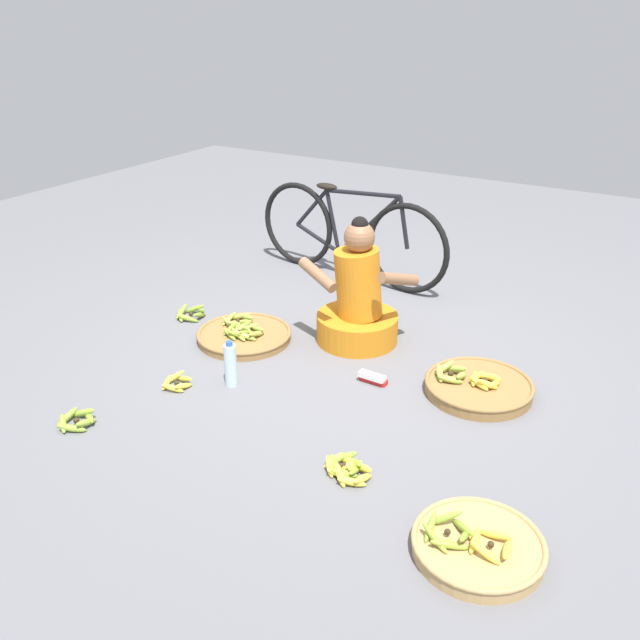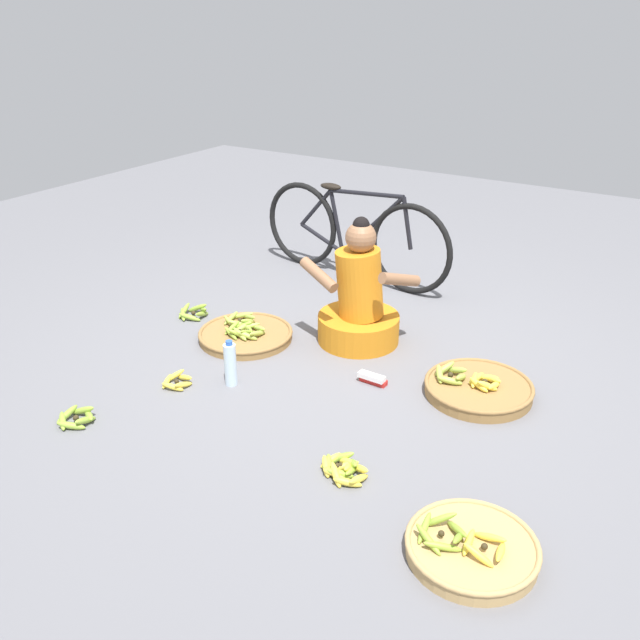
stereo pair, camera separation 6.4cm
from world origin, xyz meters
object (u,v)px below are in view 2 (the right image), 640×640
object	(u,v)px
vendor_woman_front	(359,303)
loose_bananas_mid_left	(193,312)
water_bottle	(230,364)
loose_bananas_mid_right	(176,381)
loose_bananas_front_center	(342,468)
packet_carton_stack	(373,379)
banana_basket_front_right	(245,334)
bicycle_leaning	(353,234)
banana_basket_back_right	(471,548)
loose_bananas_near_bicycle	(76,418)
banana_basket_near_vendor	(478,388)

from	to	relation	value
vendor_woman_front	loose_bananas_mid_left	size ratio (longest dim) A/B	3.50
water_bottle	loose_bananas_mid_right	bearing A→B (deg)	-145.66
loose_bananas_mid_right	loose_bananas_front_center	size ratio (longest dim) A/B	0.72
packet_carton_stack	banana_basket_front_right	bearing A→B (deg)	176.33
banana_basket_front_right	loose_bananas_front_center	world-z (taller)	banana_basket_front_right
vendor_woman_front	banana_basket_front_right	world-z (taller)	vendor_woman_front
bicycle_leaning	loose_bananas_mid_left	size ratio (longest dim) A/B	7.21
banana_basket_back_right	loose_bananas_front_center	size ratio (longest dim) A/B	2.03
loose_bananas_mid_right	banana_basket_back_right	bearing A→B (deg)	-11.07
loose_bananas_near_bicycle	loose_bananas_mid_right	bearing A→B (deg)	72.37
bicycle_leaning	packet_carton_stack	xyz separation A→B (m)	(0.92, -1.38, -0.33)
loose_bananas_front_center	packet_carton_stack	distance (m)	0.85
banana_basket_back_right	banana_basket_front_right	distance (m)	2.19
water_bottle	banana_basket_near_vendor	bearing A→B (deg)	27.30
bicycle_leaning	loose_bananas_mid_left	xyz separation A→B (m)	(-0.56, -1.23, -0.33)
vendor_woman_front	banana_basket_back_right	world-z (taller)	vendor_woman_front
banana_basket_near_vendor	loose_bananas_front_center	distance (m)	1.04
loose_bananas_mid_left	water_bottle	world-z (taller)	water_bottle
banana_basket_front_right	loose_bananas_mid_left	bearing A→B (deg)	170.54
banana_basket_near_vendor	loose_bananas_mid_right	size ratio (longest dim) A/B	3.21
bicycle_leaning	loose_bananas_mid_right	bearing A→B (deg)	-90.44
loose_bananas_front_center	water_bottle	bearing A→B (deg)	158.85
bicycle_leaning	banana_basket_front_right	size ratio (longest dim) A/B	2.79
loose_bananas_near_bicycle	loose_bananas_mid_left	size ratio (longest dim) A/B	0.93
loose_bananas_front_center	bicycle_leaning	bearing A→B (deg)	118.58
banana_basket_front_right	vendor_woman_front	bearing A→B (deg)	30.32
bicycle_leaning	banana_basket_front_right	xyz separation A→B (m)	(-0.04, -1.32, -0.32)
bicycle_leaning	packet_carton_stack	distance (m)	1.69
bicycle_leaning	loose_bananas_mid_left	bearing A→B (deg)	-114.57
bicycle_leaning	loose_bananas_near_bicycle	bearing A→B (deg)	-94.32
vendor_woman_front	loose_bananas_mid_left	distance (m)	1.21
banana_basket_back_right	loose_bananas_near_bicycle	size ratio (longest dim) A/B	2.41
banana_basket_near_vendor	loose_bananas_mid_left	world-z (taller)	banana_basket_near_vendor
loose_bananas_mid_right	loose_bananas_front_center	bearing A→B (deg)	-9.01
banana_basket_back_right	loose_bananas_mid_right	world-z (taller)	banana_basket_back_right
vendor_woman_front	water_bottle	xyz separation A→B (m)	(-0.35, -0.87, -0.14)
loose_bananas_near_bicycle	packet_carton_stack	size ratio (longest dim) A/B	1.32
water_bottle	vendor_woman_front	bearing A→B (deg)	68.26
vendor_woman_front	banana_basket_near_vendor	bearing A→B (deg)	-14.49
vendor_woman_front	loose_bananas_mid_right	xyz separation A→B (m)	(-0.60, -1.04, -0.24)
loose_bananas_front_center	banana_basket_front_right	bearing A→B (deg)	144.93
loose_bananas_mid_left	water_bottle	size ratio (longest dim) A/B	0.85
vendor_woman_front	banana_basket_front_right	distance (m)	0.76
vendor_woman_front	loose_bananas_front_center	xyz separation A→B (m)	(0.60, -1.23, -0.24)
vendor_woman_front	banana_basket_near_vendor	size ratio (longest dim) A/B	1.37
loose_bananas_mid_left	water_bottle	xyz separation A→B (m)	(0.81, -0.59, 0.10)
loose_bananas_mid_right	water_bottle	distance (m)	0.33
banana_basket_back_right	packet_carton_stack	distance (m)	1.38
loose_bananas_near_bicycle	loose_bananas_mid_left	distance (m)	1.37
loose_bananas_near_bicycle	loose_bananas_mid_right	size ratio (longest dim) A/B	1.17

